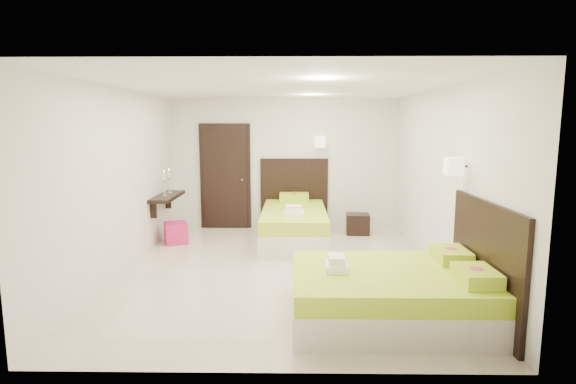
{
  "coord_description": "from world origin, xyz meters",
  "views": [
    {
      "loc": [
        0.19,
        -6.28,
        2.08
      ],
      "look_at": [
        0.1,
        0.3,
        1.1
      ],
      "focal_mm": 28.0,
      "sensor_mm": 36.0,
      "label": 1
    }
  ],
  "objects_px": {
    "bed_single": "(294,222)",
    "ottoman": "(176,233)",
    "bed_double": "(396,291)",
    "nightstand": "(358,224)"
  },
  "relations": [
    {
      "from": "bed_double",
      "to": "nightstand",
      "type": "relative_size",
      "value": 4.71
    },
    {
      "from": "bed_single",
      "to": "ottoman",
      "type": "distance_m",
      "value": 2.12
    },
    {
      "from": "bed_single",
      "to": "ottoman",
      "type": "relative_size",
      "value": 6.06
    },
    {
      "from": "bed_single",
      "to": "nightstand",
      "type": "distance_m",
      "value": 1.33
    },
    {
      "from": "bed_single",
      "to": "ottoman",
      "type": "xyz_separation_m",
      "value": [
        -2.1,
        -0.24,
        -0.15
      ]
    },
    {
      "from": "bed_single",
      "to": "nightstand",
      "type": "height_order",
      "value": "bed_single"
    },
    {
      "from": "ottoman",
      "to": "nightstand",
      "type": "bearing_deg",
      "value": 12.66
    },
    {
      "from": "bed_single",
      "to": "nightstand",
      "type": "xyz_separation_m",
      "value": [
        1.23,
        0.51,
        -0.14
      ]
    },
    {
      "from": "ottoman",
      "to": "bed_double",
      "type": "bearing_deg",
      "value": -44.06
    },
    {
      "from": "bed_single",
      "to": "ottoman",
      "type": "height_order",
      "value": "bed_single"
    }
  ]
}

